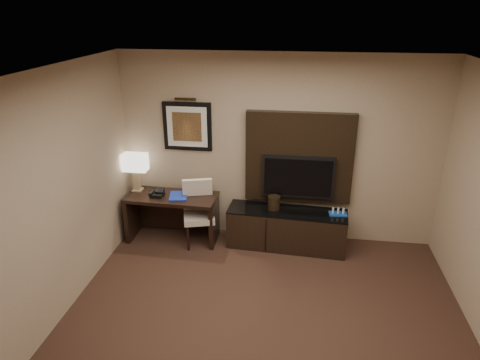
% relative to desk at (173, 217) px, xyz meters
% --- Properties ---
extents(floor, '(4.50, 5.00, 0.01)m').
position_rel_desk_xyz_m(floor, '(1.50, -2.15, -0.36)').
color(floor, '#351F18').
rests_on(floor, ground).
extents(ceiling, '(4.50, 5.00, 0.01)m').
position_rel_desk_xyz_m(ceiling, '(1.50, -2.15, 2.35)').
color(ceiling, silver).
rests_on(ceiling, wall_back).
extents(wall_back, '(4.50, 0.01, 2.70)m').
position_rel_desk_xyz_m(wall_back, '(1.50, 0.35, 1.00)').
color(wall_back, tan).
rests_on(wall_back, floor).
extents(wall_left, '(0.01, 5.00, 2.70)m').
position_rel_desk_xyz_m(wall_left, '(-0.75, -2.15, 1.00)').
color(wall_left, tan).
rests_on(wall_left, floor).
extents(desk, '(1.33, 0.61, 0.70)m').
position_rel_desk_xyz_m(desk, '(0.00, 0.00, 0.00)').
color(desk, black).
rests_on(desk, floor).
extents(credenza, '(1.69, 0.56, 0.57)m').
position_rel_desk_xyz_m(credenza, '(1.68, -0.00, -0.06)').
color(credenza, black).
rests_on(credenza, floor).
extents(tv_wall_panel, '(1.50, 0.12, 1.30)m').
position_rel_desk_xyz_m(tv_wall_panel, '(1.80, 0.29, 0.92)').
color(tv_wall_panel, black).
rests_on(tv_wall_panel, wall_back).
extents(tv, '(1.00, 0.08, 0.60)m').
position_rel_desk_xyz_m(tv, '(1.80, 0.19, 0.67)').
color(tv, black).
rests_on(tv, tv_wall_panel).
extents(artwork, '(0.70, 0.04, 0.70)m').
position_rel_desk_xyz_m(artwork, '(0.20, 0.33, 1.30)').
color(artwork, black).
rests_on(artwork, wall_back).
extents(picture_light, '(0.04, 0.04, 0.30)m').
position_rel_desk_xyz_m(picture_light, '(0.20, 0.29, 1.70)').
color(picture_light, '#3F2F14').
rests_on(picture_light, wall_back).
extents(desk_chair, '(0.55, 0.59, 0.89)m').
position_rel_desk_xyz_m(desk_chair, '(0.42, -0.09, 0.10)').
color(desk_chair, beige).
rests_on(desk_chair, floor).
extents(table_lamp, '(0.35, 0.22, 0.56)m').
position_rel_desk_xyz_m(table_lamp, '(-0.55, 0.12, 0.63)').
color(table_lamp, tan).
rests_on(table_lamp, desk).
extents(desk_phone, '(0.19, 0.18, 0.09)m').
position_rel_desk_xyz_m(desk_phone, '(-0.19, -0.05, 0.40)').
color(desk_phone, black).
rests_on(desk_phone, desk).
extents(blue_folder, '(0.31, 0.37, 0.02)m').
position_rel_desk_xyz_m(blue_folder, '(0.11, -0.02, 0.36)').
color(blue_folder, '#172E99').
rests_on(blue_folder, desk).
extents(book, '(0.15, 0.03, 0.20)m').
position_rel_desk_xyz_m(book, '(0.08, -0.01, 0.45)').
color(book, tan).
rests_on(book, desk).
extents(ice_bucket, '(0.22, 0.22, 0.19)m').
position_rel_desk_xyz_m(ice_bucket, '(1.48, 0.04, 0.32)').
color(ice_bucket, black).
rests_on(ice_bucket, credenza).
extents(minibar_tray, '(0.25, 0.16, 0.09)m').
position_rel_desk_xyz_m(minibar_tray, '(2.37, -0.02, 0.27)').
color(minibar_tray, '#1849A1').
rests_on(minibar_tray, credenza).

